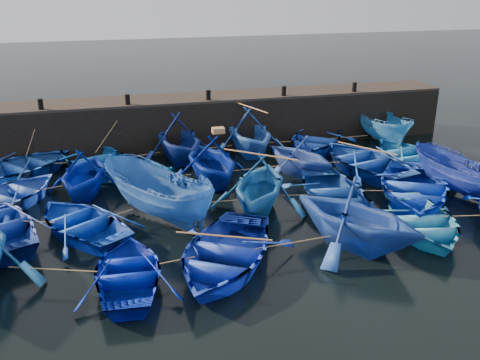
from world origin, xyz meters
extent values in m
plane|color=black|center=(0.00, 0.00, 0.00)|extent=(120.00, 120.00, 0.00)
cube|color=black|center=(0.00, 10.50, 1.25)|extent=(26.00, 2.50, 2.50)
cube|color=black|center=(0.00, 10.50, 2.56)|extent=(26.00, 2.50, 0.12)
cylinder|color=black|center=(-8.00, 9.60, 2.87)|extent=(0.24, 0.24, 0.50)
cylinder|color=black|center=(-4.00, 9.60, 2.87)|extent=(0.24, 0.24, 0.50)
cylinder|color=black|center=(0.00, 9.60, 2.87)|extent=(0.24, 0.24, 0.50)
cylinder|color=black|center=(4.00, 9.60, 2.87)|extent=(0.24, 0.24, 0.50)
cylinder|color=black|center=(8.00, 9.60, 2.87)|extent=(0.24, 0.24, 0.50)
imported|color=#174097|center=(-8.90, 7.72, 0.52)|extent=(6.19, 5.94, 1.05)
imported|color=blue|center=(-5.74, 7.59, 0.57)|extent=(5.76, 6.56, 1.13)
imported|color=navy|center=(-1.82, 8.07, 1.20)|extent=(4.61, 5.12, 2.39)
imported|color=blue|center=(1.78, 8.28, 1.22)|extent=(4.24, 4.84, 2.43)
imported|color=navy|center=(5.28, 8.15, 0.53)|extent=(6.07, 6.34, 1.07)
imported|color=#286CAF|center=(9.17, 8.17, 0.92)|extent=(1.81, 4.76, 1.84)
imported|color=blue|center=(-9.05, 4.43, 0.48)|extent=(5.56, 5.66, 0.96)
imported|color=#001989|center=(-6.14, 4.75, 1.04)|extent=(4.31, 4.70, 2.09)
imported|color=#035DBC|center=(-3.30, 4.77, 0.45)|extent=(4.29, 5.11, 0.91)
imported|color=#001881|center=(-0.86, 4.71, 1.16)|extent=(4.32, 4.84, 2.31)
imported|color=navy|center=(3.19, 4.84, 0.97)|extent=(4.56, 4.76, 1.94)
imported|color=navy|center=(6.30, 4.49, 0.56)|extent=(5.02, 6.16, 1.12)
imported|color=#1560B3|center=(8.82, 4.75, 0.52)|extent=(4.18, 5.40, 1.03)
imported|color=#0831B1|center=(-6.23, 1.25, 0.47)|extent=(5.18, 5.58, 0.94)
imported|color=#205299|center=(-3.54, 1.69, 1.03)|extent=(4.75, 5.50, 2.06)
imported|color=#195DA9|center=(0.35, 1.57, 1.14)|extent=(5.25, 5.52, 2.27)
imported|color=navy|center=(3.34, 1.35, 0.52)|extent=(4.14, 5.38, 1.04)
imported|color=#1036D4|center=(6.56, 0.91, 0.59)|extent=(6.24, 6.95, 1.18)
imported|color=navy|center=(8.72, 1.09, 0.88)|extent=(3.05, 4.83, 1.75)
imported|color=#00149C|center=(-4.83, -2.47, 0.43)|extent=(3.26, 4.36, 0.86)
imported|color=#132EB9|center=(-1.94, -2.31, 0.55)|extent=(6.01, 6.55, 1.11)
imported|color=navy|center=(2.60, -2.08, 1.23)|extent=(5.92, 6.11, 2.46)
imported|color=#2D80CA|center=(5.39, -1.68, 0.48)|extent=(4.16, 5.20, 0.96)
cube|color=olive|center=(-0.56, 4.71, 2.43)|extent=(0.51, 0.38, 0.23)
cylinder|color=tan|center=(-7.32, 7.65, 0.55)|extent=(1.36, 0.17, 0.04)
cylinder|color=tan|center=(-3.78, 7.83, 0.55)|extent=(2.13, 0.52, 0.04)
cylinder|color=tan|center=(-0.02, 8.17, 0.55)|extent=(1.80, 0.24, 0.04)
cylinder|color=tan|center=(3.53, 8.21, 0.55)|extent=(1.71, 0.16, 0.04)
cylinder|color=tan|center=(7.23, 8.16, 0.55)|extent=(2.09, 0.05, 0.04)
cylinder|color=tan|center=(-7.59, 4.59, 0.55)|extent=(1.13, 0.35, 0.04)
cylinder|color=tan|center=(-4.72, 4.76, 0.55)|extent=(1.03, 0.06, 0.04)
cylinder|color=tan|center=(-2.08, 4.74, 0.55)|extent=(0.65, 0.09, 0.04)
cylinder|color=tan|center=(1.17, 4.78, 0.55)|extent=(2.25, 0.17, 0.04)
cylinder|color=tan|center=(4.74, 4.67, 0.55)|extent=(1.31, 0.38, 0.04)
cylinder|color=tan|center=(7.56, 4.62, 0.55)|extent=(0.73, 0.30, 0.04)
cylinder|color=tan|center=(-7.71, 1.46, 0.55)|extent=(1.16, 0.46, 0.04)
cylinder|color=tan|center=(-4.89, 1.47, 0.55)|extent=(0.91, 0.48, 0.04)
cylinder|color=tan|center=(-1.59, 1.63, 0.55)|extent=(2.10, 0.16, 0.04)
cylinder|color=tan|center=(1.84, 1.46, 0.55)|extent=(1.19, 0.26, 0.04)
cylinder|color=tan|center=(4.95, 1.13, 0.55)|extent=(1.44, 0.48, 0.04)
cylinder|color=tan|center=(7.64, 1.00, 0.55)|extent=(0.37, 0.21, 0.04)
cylinder|color=tan|center=(-7.00, -2.00, 0.55)|extent=(2.55, 0.97, 0.04)
cylinder|color=tan|center=(-3.39, -2.39, 0.55)|extent=(1.10, 0.19, 0.04)
cylinder|color=tan|center=(0.33, -2.20, 0.55)|extent=(2.74, 0.27, 0.04)
cylinder|color=tan|center=(3.99, -1.88, 0.55)|extent=(1.00, 0.43, 0.04)
cylinder|color=tan|center=(7.06, -1.83, 0.55)|extent=(1.56, 0.33, 0.04)
cylinder|color=tan|center=(-8.45, 9.21, 1.58)|extent=(0.95, 0.63, 2.09)
cylinder|color=tan|center=(-4.87, 9.14, 1.58)|extent=(1.78, 0.76, 2.09)
cylinder|color=tan|center=(-0.91, 9.39, 1.58)|extent=(1.85, 0.26, 2.09)
cylinder|color=tan|center=(0.89, 9.49, 1.58)|extent=(1.81, 0.06, 2.09)
cylinder|color=tan|center=(4.64, 9.43, 1.58)|extent=(1.32, 0.19, 2.09)
cylinder|color=tan|center=(8.58, 9.43, 1.58)|extent=(1.20, 0.17, 2.09)
cylinder|color=#99724C|center=(1.78, 8.28, 2.46)|extent=(1.08, 2.84, 0.06)
cylinder|color=#99724C|center=(6.30, 4.49, 1.15)|extent=(1.77, 2.49, 0.06)
cylinder|color=#99724C|center=(0.35, 1.57, 2.30)|extent=(2.34, 1.97, 0.06)
cylinder|color=#99724C|center=(-1.94, -2.31, 1.14)|extent=(2.74, 1.32, 0.06)
camera|label=1|loc=(-5.06, -16.51, 8.66)|focal=40.00mm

